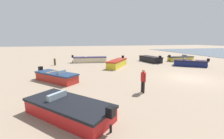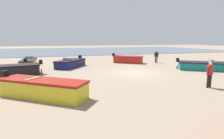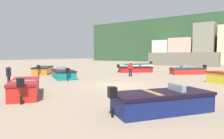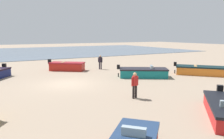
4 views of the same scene
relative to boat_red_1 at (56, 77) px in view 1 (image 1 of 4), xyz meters
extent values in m
plane|color=gray|center=(-1.99, -11.88, -0.41)|extent=(160.00, 160.00, 0.00)
cube|color=#B42921|center=(-0.01, -0.01, -0.08)|extent=(3.77, 3.72, 0.66)
cube|color=navy|center=(-0.01, -0.01, 0.32)|extent=(3.90, 3.84, 0.12)
cube|color=black|center=(1.55, 1.51, 0.50)|extent=(0.42, 0.42, 0.40)
cylinder|color=black|center=(1.55, 1.51, -0.24)|extent=(0.14, 0.14, 0.33)
cube|color=#8C9EA8|center=(-0.51, -0.50, 0.52)|extent=(0.68, 0.69, 0.28)
cube|color=#976E4B|center=(0.35, 0.34, 0.37)|extent=(0.94, 0.95, 0.08)
cube|color=gold|center=(5.40, -7.10, 0.00)|extent=(4.60, 3.81, 0.82)
cube|color=maroon|center=(5.40, -7.10, 0.47)|extent=(4.73, 3.93, 0.12)
cube|color=black|center=(7.48, -8.60, 0.65)|extent=(0.41, 0.42, 0.40)
cylinder|color=black|center=(7.48, -8.60, -0.20)|extent=(0.14, 0.14, 0.41)
cube|color=olive|center=(5.88, -7.45, 0.52)|extent=(0.82, 1.01, 0.08)
cube|color=beige|center=(10.43, -4.05, -0.03)|extent=(1.91, 5.24, 0.75)
cube|color=#2B2348|center=(10.43, -4.05, 0.40)|extent=(2.00, 5.35, 0.12)
cube|color=black|center=(10.73, -1.32, 0.58)|extent=(0.35, 0.31, 0.40)
cylinder|color=black|center=(10.73, -1.32, -0.22)|extent=(0.11, 0.11, 0.38)
cube|color=#8B6E50|center=(10.50, -3.41, 0.45)|extent=(1.18, 0.36, 0.08)
cube|color=gold|center=(7.98, -19.22, -0.08)|extent=(1.59, 4.34, 0.66)
cube|color=black|center=(7.98, -19.22, 0.31)|extent=(1.68, 4.45, 0.12)
cube|color=black|center=(7.87, -16.90, 0.49)|extent=(0.33, 0.29, 0.40)
cylinder|color=black|center=(7.87, -16.90, -0.24)|extent=(0.10, 0.10, 0.33)
cube|color=#8C9EA8|center=(8.01, -19.97, 0.51)|extent=(0.85, 0.24, 0.28)
cube|color=olive|center=(7.95, -18.68, 0.36)|extent=(1.20, 0.29, 0.08)
cube|color=red|center=(-6.40, -1.20, -0.10)|extent=(4.22, 4.17, 0.62)
cube|color=black|center=(-6.40, -1.20, 0.27)|extent=(4.35, 4.29, 0.12)
cube|color=black|center=(-8.05, -2.80, 0.45)|extent=(0.42, 0.42, 0.40)
cylinder|color=black|center=(-8.05, -2.80, -0.25)|extent=(0.14, 0.14, 0.31)
cube|color=#8C9EA8|center=(-5.87, -0.68, 0.47)|extent=(0.85, 0.87, 0.28)
cube|color=navy|center=(3.39, -16.88, -0.06)|extent=(3.52, 4.10, 0.70)
cube|color=black|center=(3.39, -16.88, 0.35)|extent=(3.64, 4.23, 0.12)
cube|color=black|center=(2.16, -18.64, 0.53)|extent=(0.42, 0.41, 0.40)
cylinder|color=black|center=(2.16, -18.64, -0.23)|extent=(0.14, 0.14, 0.35)
cube|color=#8C9EA8|center=(3.78, -16.32, 0.55)|extent=(0.87, 0.70, 0.28)
cube|color=olive|center=(3.11, -17.29, 0.40)|extent=(1.21, 0.95, 0.08)
cube|color=black|center=(8.28, -13.64, -0.02)|extent=(4.21, 2.22, 0.79)
cube|color=black|center=(8.28, -13.64, 0.44)|extent=(4.32, 2.32, 0.12)
cube|color=black|center=(6.13, -14.01, 0.62)|extent=(0.33, 0.36, 0.40)
cylinder|color=black|center=(6.13, -14.01, -0.21)|extent=(0.12, 0.12, 0.39)
cylinder|color=#43381E|center=(8.67, 1.11, 0.08)|extent=(0.26, 0.26, 0.97)
cylinder|color=black|center=(-4.49, -5.98, 0.00)|extent=(0.15, 0.15, 0.82)
cylinder|color=black|center=(-4.29, -5.96, 0.00)|extent=(0.15, 0.15, 0.82)
cylinder|color=red|center=(-4.39, -5.97, 0.70)|extent=(0.37, 0.37, 0.58)
cylinder|color=red|center=(-4.61, -5.99, 0.66)|extent=(0.10, 0.10, 0.54)
cylinder|color=red|center=(-4.17, -5.95, 0.66)|extent=(0.10, 0.10, 0.54)
sphere|color=tan|center=(-4.39, -5.97, 1.10)|extent=(0.24, 0.24, 0.22)
camera|label=1|loc=(-12.90, -1.58, 3.09)|focal=23.20mm
camera|label=2|loc=(4.40, 2.06, 2.52)|focal=27.05mm
camera|label=3|loc=(6.34, -24.58, 1.90)|focal=32.24mm
camera|label=4|loc=(3.16, 4.70, 3.47)|focal=34.85mm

